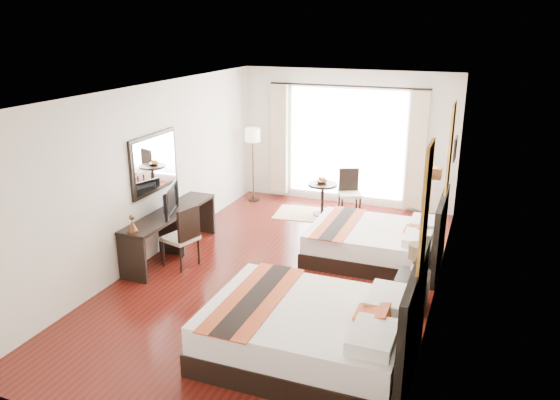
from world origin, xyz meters
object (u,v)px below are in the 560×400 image
(floor_lamp, at_px, (253,140))
(window_chair, at_px, (349,201))
(console_desk, at_px, (171,233))
(fruit_bowl, at_px, (322,182))
(nightstand, at_px, (412,292))
(vase, at_px, (414,277))
(bed_far, at_px, (378,242))
(table_lamp, at_px, (418,254))
(side_table, at_px, (322,199))
(bed_near, at_px, (315,331))
(television, at_px, (167,200))
(desk_chair, at_px, (182,248))

(floor_lamp, height_order, window_chair, floor_lamp)
(console_desk, distance_m, window_chair, 3.76)
(fruit_bowl, bearing_deg, nightstand, -54.87)
(vase, bearing_deg, bed_far, 115.76)
(bed_far, bearing_deg, fruit_bowl, 130.45)
(bed_far, distance_m, vase, 1.80)
(table_lamp, height_order, side_table, table_lamp)
(nightstand, relative_size, console_desk, 0.23)
(window_chair, bearing_deg, nightstand, 2.80)
(table_lamp, bearing_deg, vase, -89.06)
(nightstand, height_order, vase, vase)
(bed_near, distance_m, television, 3.67)
(desk_chair, distance_m, side_table, 3.37)
(nightstand, bearing_deg, bed_far, 117.42)
(side_table, bearing_deg, nightstand, -54.98)
(console_desk, bearing_deg, fruit_bowl, 57.88)
(bed_far, height_order, side_table, bed_far)
(bed_far, relative_size, side_table, 3.16)
(console_desk, bearing_deg, television, -77.95)
(bed_far, height_order, television, television)
(desk_chair, bearing_deg, bed_far, -139.29)
(table_lamp, xyz_separation_m, floor_lamp, (-3.92, 3.46, 0.55))
(vase, distance_m, television, 4.06)
(desk_chair, xyz_separation_m, fruit_bowl, (1.35, 3.11, 0.38))
(fruit_bowl, bearing_deg, desk_chair, -113.50)
(bed_far, height_order, console_desk, bed_far)
(table_lamp, bearing_deg, fruit_bowl, 126.24)
(nightstand, xyz_separation_m, television, (-3.97, 0.32, 0.74))
(window_chair, bearing_deg, desk_chair, -53.36)
(desk_chair, distance_m, fruit_bowl, 3.41)
(side_table, xyz_separation_m, fruit_bowl, (-0.03, 0.03, 0.36))
(bed_far, bearing_deg, table_lamp, -60.10)
(console_desk, distance_m, floor_lamp, 3.28)
(vase, xyz_separation_m, floor_lamp, (-3.92, 3.73, 0.77))
(nightstand, bearing_deg, vase, -78.72)
(nightstand, relative_size, floor_lamp, 0.33)
(bed_near, xyz_separation_m, television, (-3.10, 1.86, 0.64))
(bed_far, distance_m, fruit_bowl, 2.35)
(bed_far, distance_m, television, 3.48)
(table_lamp, bearing_deg, television, 176.68)
(table_lamp, bearing_deg, bed_near, -118.99)
(console_desk, height_order, window_chair, window_chair)
(table_lamp, height_order, television, television)
(vase, bearing_deg, window_chair, 116.10)
(bed_far, bearing_deg, window_chair, 116.38)
(bed_far, distance_m, window_chair, 2.22)
(bed_far, relative_size, floor_lamp, 1.32)
(vase, distance_m, fruit_bowl, 4.07)
(bed_far, bearing_deg, side_table, 130.37)
(table_lamp, bearing_deg, window_chair, 117.82)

